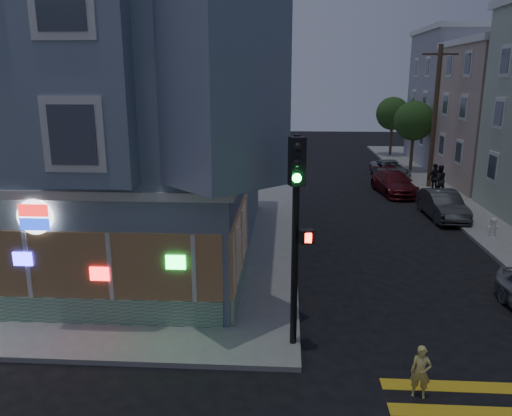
# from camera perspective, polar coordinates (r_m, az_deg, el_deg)

# --- Properties ---
(sidewalk_nw) EXTENTS (33.00, 42.00, 0.15)m
(sidewalk_nw) POSITION_cam_1_polar(r_m,az_deg,el_deg) (36.52, -22.63, 2.39)
(sidewalk_nw) COLOR gray
(sidewalk_nw) RESTS_ON ground
(corner_building) EXTENTS (14.60, 14.60, 11.40)m
(corner_building) POSITION_cam_1_polar(r_m,az_deg,el_deg) (21.81, -19.88, 10.36)
(corner_building) COLOR gray
(corner_building) RESTS_ON sidewalk_nw
(row_house_d) EXTENTS (12.00, 8.60, 10.50)m
(row_house_d) POSITION_cam_1_polar(r_m,az_deg,el_deg) (46.29, 25.53, 11.14)
(row_house_d) COLOR #928F9D
(row_house_d) RESTS_ON sidewalk_ne
(utility_pole) EXTENTS (2.20, 0.30, 9.00)m
(utility_pole) POSITION_cam_1_polar(r_m,az_deg,el_deg) (34.44, 19.77, 9.94)
(utility_pole) COLOR #4C3826
(utility_pole) RESTS_ON sidewalk_ne
(street_tree_near) EXTENTS (3.00, 3.00, 5.30)m
(street_tree_near) POSITION_cam_1_polar(r_m,az_deg,el_deg) (40.34, 17.62, 9.46)
(street_tree_near) COLOR #4C3826
(street_tree_near) RESTS_ON sidewalk_ne
(street_tree_far) EXTENTS (3.00, 3.00, 5.30)m
(street_tree_far) POSITION_cam_1_polar(r_m,az_deg,el_deg) (48.13, 15.35, 10.36)
(street_tree_far) COLOR #4C3826
(street_tree_far) RESTS_ON sidewalk_ne
(running_child) EXTENTS (0.52, 0.41, 1.26)m
(running_child) POSITION_cam_1_polar(r_m,az_deg,el_deg) (12.56, 18.31, -17.36)
(running_child) COLOR #DED071
(running_child) RESTS_ON ground
(pedestrian_a) EXTENTS (0.99, 0.82, 1.84)m
(pedestrian_a) POSITION_cam_1_polar(r_m,az_deg,el_deg) (32.51, 20.21, 3.02)
(pedestrian_a) COLOR black
(pedestrian_a) RESTS_ON sidewalk_ne
(pedestrian_b) EXTENTS (1.15, 0.84, 1.82)m
(pedestrian_b) POSITION_cam_1_polar(r_m,az_deg,el_deg) (33.19, 19.75, 3.26)
(pedestrian_b) COLOR #24222A
(pedestrian_b) RESTS_ON sidewalk_ne
(parked_car_b) EXTENTS (1.72, 4.44, 1.44)m
(parked_car_b) POSITION_cam_1_polar(r_m,az_deg,el_deg) (27.70, 20.55, 0.34)
(parked_car_b) COLOR #36383B
(parked_car_b) RESTS_ON ground
(parked_car_c) EXTENTS (2.57, 5.02, 1.39)m
(parked_car_c) POSITION_cam_1_polar(r_m,az_deg,el_deg) (32.69, 15.49, 2.78)
(parked_car_c) COLOR maroon
(parked_car_c) RESTS_ON ground
(parked_car_d) EXTENTS (2.44, 4.71, 1.27)m
(parked_car_d) POSITION_cam_1_polar(r_m,az_deg,el_deg) (37.86, 15.06, 4.29)
(parked_car_d) COLOR #90949A
(parked_car_d) RESTS_ON ground
(traffic_signal) EXTENTS (0.71, 0.63, 5.64)m
(traffic_signal) POSITION_cam_1_polar(r_m,az_deg,el_deg) (12.52, 4.69, -0.05)
(traffic_signal) COLOR black
(traffic_signal) RESTS_ON sidewalk_nw
(fire_hydrant) EXTENTS (0.50, 0.29, 0.87)m
(fire_hydrant) POSITION_cam_1_polar(r_m,az_deg,el_deg) (25.08, 25.47, -1.88)
(fire_hydrant) COLOR white
(fire_hydrant) RESTS_ON sidewalk_ne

